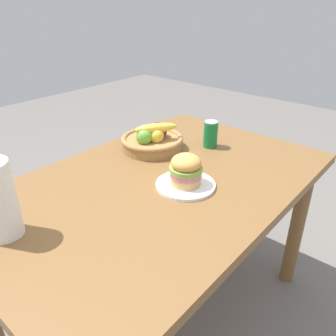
% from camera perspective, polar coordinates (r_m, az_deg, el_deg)
% --- Properties ---
extents(ground_plane, '(8.00, 8.00, 0.00)m').
position_cam_1_polar(ground_plane, '(1.79, -1.08, -23.48)').
color(ground_plane, slate).
extents(dining_table, '(1.40, 0.90, 0.75)m').
position_cam_1_polar(dining_table, '(1.36, -1.32, -5.85)').
color(dining_table, brown).
rests_on(dining_table, ground_plane).
extents(plate, '(0.23, 0.23, 0.01)m').
position_cam_1_polar(plate, '(1.26, 3.00, -2.87)').
color(plate, white).
rests_on(plate, dining_table).
extents(sandwich, '(0.12, 0.12, 0.12)m').
position_cam_1_polar(sandwich, '(1.23, 3.08, -0.24)').
color(sandwich, '#DBAD60').
rests_on(sandwich, plate).
extents(soda_can, '(0.07, 0.07, 0.13)m').
position_cam_1_polar(soda_can, '(1.59, 7.29, 5.74)').
color(soda_can, '#147238').
rests_on(soda_can, dining_table).
extents(fruit_basket, '(0.29, 0.29, 0.14)m').
position_cam_1_polar(fruit_basket, '(1.56, -2.69, 4.86)').
color(fruit_basket, '#9E7542').
rests_on(fruit_basket, dining_table).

